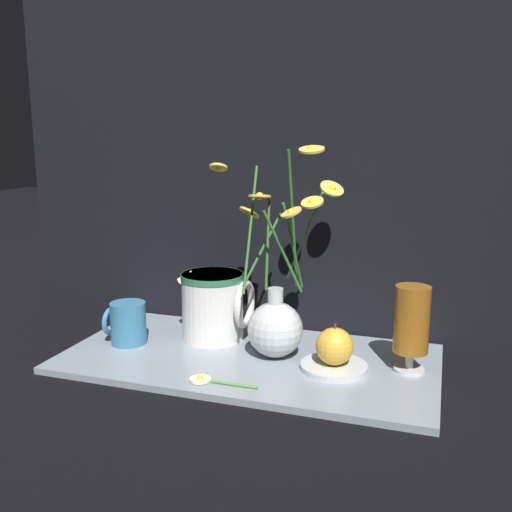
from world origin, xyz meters
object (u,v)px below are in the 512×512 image
at_px(vase_with_flowers, 276,319).
at_px(yellow_mug, 127,323).
at_px(tea_glass, 412,322).
at_px(ceramic_pitcher, 214,303).
at_px(orange_fruit, 335,346).

bearing_deg(vase_with_flowers, yellow_mug, -174.95).
distance_m(vase_with_flowers, tea_glass, 0.24).
height_order(ceramic_pitcher, orange_fruit, ceramic_pitcher).
xyz_separation_m(tea_glass, orange_fruit, (-0.12, -0.04, -0.05)).
bearing_deg(tea_glass, ceramic_pitcher, 173.37).
relative_size(ceramic_pitcher, orange_fruit, 2.03).
xyz_separation_m(vase_with_flowers, yellow_mug, (-0.29, -0.03, -0.03)).
relative_size(yellow_mug, tea_glass, 0.54).
bearing_deg(yellow_mug, vase_with_flowers, 5.05).
distance_m(yellow_mug, ceramic_pitcher, 0.17).
relative_size(vase_with_flowers, tea_glass, 2.54).
bearing_deg(orange_fruit, tea_glass, 16.29).
relative_size(ceramic_pitcher, tea_glass, 0.99).
relative_size(yellow_mug, ceramic_pitcher, 0.55).
bearing_deg(tea_glass, orange_fruit, -163.71).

